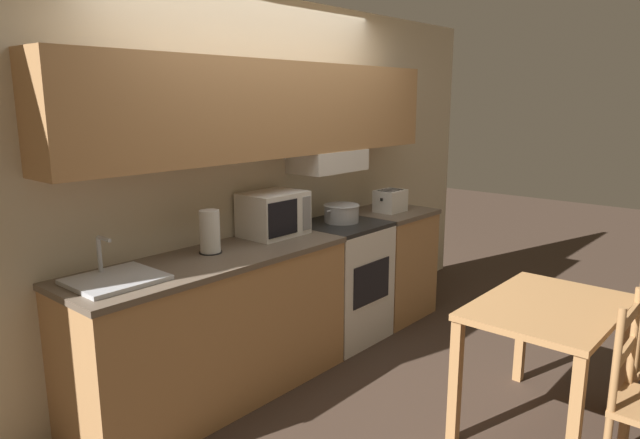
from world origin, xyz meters
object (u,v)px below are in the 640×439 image
object	(u,v)px
cooking_pot	(342,213)
paper_towel_roll	(210,232)
microwave	(274,214)
toaster	(390,201)
stove_range	(341,281)
sink_basin	(115,279)
dining_table	(548,324)

from	to	relation	value
cooking_pot	paper_towel_roll	world-z (taller)	paper_towel_roll
paper_towel_roll	microwave	bearing A→B (deg)	3.54
microwave	toaster	world-z (taller)	microwave
cooking_pot	stove_range	bearing A→B (deg)	-144.32
microwave	sink_basin	xyz separation A→B (m)	(-1.26, -0.11, -0.13)
cooking_pot	paper_towel_roll	xyz separation A→B (m)	(-1.22, 0.05, 0.06)
microwave	dining_table	bearing A→B (deg)	-77.99
microwave	paper_towel_roll	world-z (taller)	microwave
stove_range	microwave	bearing A→B (deg)	169.30
toaster	paper_towel_roll	xyz separation A→B (m)	(-1.81, 0.10, 0.04)
paper_towel_roll	stove_range	bearing A→B (deg)	-3.77
stove_range	paper_towel_roll	distance (m)	1.33
toaster	microwave	bearing A→B (deg)	173.53
stove_range	cooking_pot	size ratio (longest dim) A/B	2.60
stove_range	cooking_pot	world-z (taller)	cooking_pot
cooking_pot	paper_towel_roll	bearing A→B (deg)	177.51
stove_range	toaster	size ratio (longest dim) A/B	3.61
cooking_pot	sink_basin	xyz separation A→B (m)	(-1.90, -0.02, -0.06)
cooking_pot	sink_basin	size ratio (longest dim) A/B	0.79
stove_range	dining_table	distance (m)	1.69
stove_range	dining_table	world-z (taller)	stove_range
sink_basin	dining_table	size ratio (longest dim) A/B	0.45
toaster	dining_table	world-z (taller)	toaster
microwave	stove_range	bearing A→B (deg)	-10.70
sink_basin	paper_towel_roll	xyz separation A→B (m)	(0.68, 0.08, 0.12)
stove_range	sink_basin	xyz separation A→B (m)	(-1.87, 0.00, 0.48)
paper_towel_roll	sink_basin	bearing A→B (deg)	-173.52
cooking_pot	paper_towel_roll	size ratio (longest dim) A/B	1.33
stove_range	toaster	world-z (taller)	toaster
toaster	paper_towel_roll	world-z (taller)	paper_towel_roll
stove_range	toaster	bearing A→B (deg)	-2.31
sink_basin	dining_table	world-z (taller)	sink_basin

